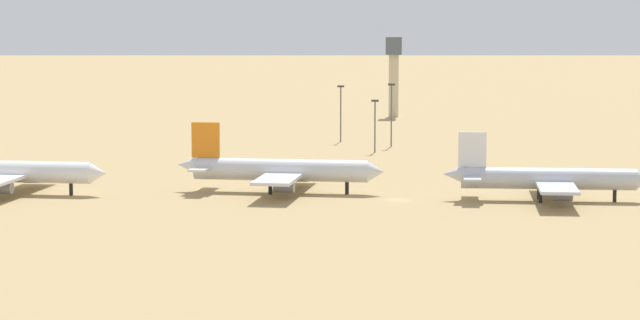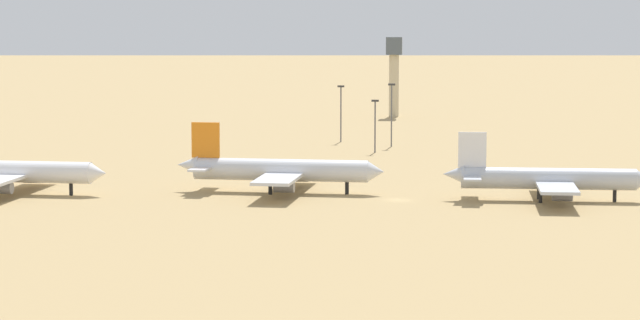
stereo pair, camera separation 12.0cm
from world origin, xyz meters
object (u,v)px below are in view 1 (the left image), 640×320
at_px(parked_jet_red_1, 5,172).
at_px(light_pole_east, 391,110).
at_px(light_pole_mid, 341,109).
at_px(parked_jet_orange_2, 279,170).
at_px(parked_jet_white_3, 546,179).
at_px(control_tower, 394,69).
at_px(light_pole_west, 375,121).

distance_m(parked_jet_red_1, light_pole_east, 116.81).
bearing_deg(light_pole_east, parked_jet_red_1, -127.47).
bearing_deg(light_pole_east, light_pole_mid, 140.62).
distance_m(parked_jet_red_1, parked_jet_orange_2, 52.00).
distance_m(parked_jet_red_1, parked_jet_white_3, 101.74).
relative_size(parked_jet_orange_2, light_pole_mid, 2.70).
bearing_deg(parked_jet_white_3, control_tower, 100.80).
distance_m(parked_jet_orange_2, parked_jet_white_3, 50.56).
bearing_deg(control_tower, light_pole_mid, -98.13).
height_order(parked_jet_red_1, parked_jet_orange_2, parked_jet_orange_2).
relative_size(parked_jet_red_1, light_pole_east, 2.45).
relative_size(control_tower, light_pole_east, 1.60).
bearing_deg(control_tower, parked_jet_white_3, -80.26).
bearing_deg(control_tower, parked_jet_orange_2, -95.54).
bearing_deg(control_tower, light_pole_west, -91.03).
distance_m(control_tower, light_pole_west, 109.49).
relative_size(light_pole_west, light_pole_mid, 0.87).
bearing_deg(parked_jet_red_1, light_pole_west, 53.44).
bearing_deg(parked_jet_white_3, parked_jet_red_1, -179.70).
xyz_separation_m(parked_jet_red_1, light_pole_west, (67.34, 78.43, 3.37)).
distance_m(parked_jet_red_1, light_pole_mid, 118.69).
relative_size(control_tower, light_pole_mid, 1.73).
bearing_deg(parked_jet_red_1, light_pole_mid, 65.19).
height_order(parked_jet_red_1, control_tower, control_tower).
distance_m(parked_jet_orange_2, light_pole_east, 89.09).
relative_size(light_pole_mid, light_pole_east, 0.93).
relative_size(parked_jet_white_3, light_pole_west, 2.93).
bearing_deg(light_pole_east, control_tower, 91.02).
xyz_separation_m(control_tower, light_pole_mid, (-11.97, -83.77, -6.97)).
bearing_deg(light_pole_west, parked_jet_red_1, -130.65).
xyz_separation_m(parked_jet_orange_2, parked_jet_white_3, (50.06, -7.13, -0.25)).
xyz_separation_m(parked_jet_orange_2, light_pole_west, (15.67, 72.64, 3.29)).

